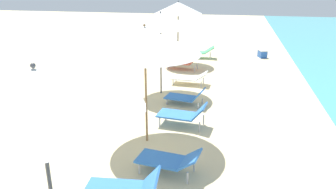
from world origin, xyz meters
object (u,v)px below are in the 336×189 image
(lounger_farthest_inland, at_px, (184,62))
(umbrella_fourth, at_px, (145,40))
(lounger_fourth_shoreside, at_px, (183,114))
(lounger_fifth_inland, at_px, (186,97))
(lounger_fifth_shoreside, at_px, (190,77))
(beach_ball, at_px, (167,48))
(lounger_fourth_inland, at_px, (169,160))
(umbrella_fifth, at_px, (161,20))
(umbrella_farthest, at_px, (178,8))
(cooler_box, at_px, (262,53))
(umbrella_third, at_px, (36,90))
(lounger_farthest_shoreside, at_px, (198,52))

(lounger_farthest_inland, bearing_deg, umbrella_fourth, 98.92)
(lounger_fourth_shoreside, height_order, lounger_farthest_inland, lounger_farthest_inland)
(lounger_fourth_shoreside, bearing_deg, lounger_fifth_inland, -77.88)
(lounger_fifth_shoreside, height_order, beach_ball, lounger_fifth_shoreside)
(lounger_fourth_inland, bearing_deg, lounger_fifth_shoreside, -77.69)
(umbrella_fifth, relative_size, beach_ball, 8.05)
(umbrella_fifth, bearing_deg, lounger_farthest_inland, 85.29)
(lounger_fourth_shoreside, relative_size, lounger_fourth_inland, 0.99)
(umbrella_fifth, relative_size, umbrella_farthest, 0.97)
(lounger_fifth_inland, bearing_deg, cooler_box, -101.08)
(lounger_fourth_shoreside, xyz_separation_m, lounger_fifth_inland, (-0.17, 1.53, -0.08))
(lounger_fourth_inland, xyz_separation_m, umbrella_fifth, (-1.24, 4.68, 2.11))
(lounger_fourth_inland, relative_size, beach_ball, 3.92)
(lounger_fourth_inland, bearing_deg, lounger_fourth_shoreside, -79.83)
(umbrella_farthest, distance_m, beach_ball, 3.65)
(lounger_fourth_inland, xyz_separation_m, umbrella_farthest, (-1.40, 8.78, 2.16))
(cooler_box, bearing_deg, umbrella_fourth, -108.64)
(lounger_fourth_shoreside, bearing_deg, lounger_farthest_inland, -74.96)
(lounger_fourth_shoreside, distance_m, lounger_farthest_inland, 5.67)
(lounger_fourth_shoreside, distance_m, lounger_fourth_inland, 2.23)
(cooler_box, bearing_deg, lounger_fifth_shoreside, -119.75)
(umbrella_third, height_order, umbrella_fourth, umbrella_third)
(umbrella_third, height_order, umbrella_farthest, umbrella_third)
(lounger_farthest_shoreside, distance_m, lounger_farthest_inland, 2.26)
(lounger_fifth_inland, distance_m, lounger_farthest_inland, 4.13)
(lounger_farthest_inland, height_order, cooler_box, lounger_farthest_inland)
(lounger_fourth_shoreside, xyz_separation_m, beach_ball, (-2.37, 9.20, -0.17))
(lounger_fourth_inland, height_order, lounger_fifth_inland, lounger_fifth_inland)
(beach_ball, bearing_deg, lounger_fourth_inland, -77.87)
(lounger_fourth_inland, distance_m, lounger_farthest_inland, 7.88)
(umbrella_fourth, relative_size, lounger_farthest_inland, 1.96)
(lounger_farthest_shoreside, bearing_deg, umbrella_fifth, 77.63)
(umbrella_third, height_order, lounger_fifth_inland, umbrella_third)
(umbrella_fourth, distance_m, lounger_fourth_inland, 2.56)
(umbrella_third, xyz_separation_m, umbrella_fourth, (0.23, 3.62, -0.07))
(lounger_farthest_inland, distance_m, cooler_box, 4.54)
(lounger_fifth_inland, bearing_deg, umbrella_third, 92.58)
(lounger_fourth_shoreside, relative_size, lounger_farthest_shoreside, 0.79)
(umbrella_fifth, relative_size, lounger_fifth_inland, 2.14)
(umbrella_third, xyz_separation_m, lounger_fifth_inland, (0.78, 6.15, -2.21))
(umbrella_third, bearing_deg, lounger_fourth_shoreside, 78.46)
(umbrella_farthest, height_order, lounger_farthest_inland, umbrella_farthest)
(umbrella_fourth, height_order, lounger_farthest_shoreside, umbrella_fourth)
(lounger_fifth_inland, distance_m, lounger_farthest_shoreside, 6.31)
(umbrella_third, relative_size, cooler_box, 4.66)
(lounger_fifth_shoreside, xyz_separation_m, cooler_box, (2.87, 5.02, -0.07))
(umbrella_fourth, bearing_deg, lounger_fifth_inland, 77.88)
(umbrella_fourth, distance_m, beach_ball, 10.56)
(lounger_fourth_shoreside, relative_size, lounger_farthest_inland, 0.93)
(lounger_fourth_inland, height_order, umbrella_fifth, umbrella_fifth)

